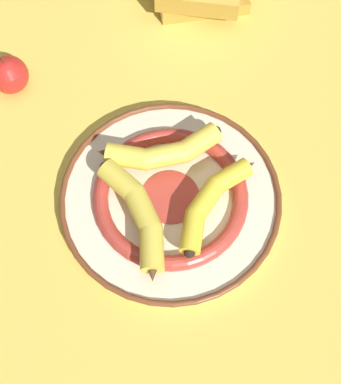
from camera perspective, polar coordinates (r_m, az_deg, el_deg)
ground_plane at (r=0.90m, az=0.13°, el=-0.08°), size 2.80×2.80×0.00m
decorative_bowl at (r=0.88m, az=0.00°, el=-0.63°), size 0.36×0.36×0.04m
banana_a at (r=0.82m, az=-3.36°, el=-2.44°), size 0.22×0.09×0.04m
banana_b at (r=0.87m, az=-0.95°, el=4.28°), size 0.11×0.20×0.04m
banana_c at (r=0.84m, az=4.35°, el=-0.90°), size 0.09×0.19×0.03m
apple at (r=1.03m, az=-16.82°, el=11.89°), size 0.07×0.07×0.08m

